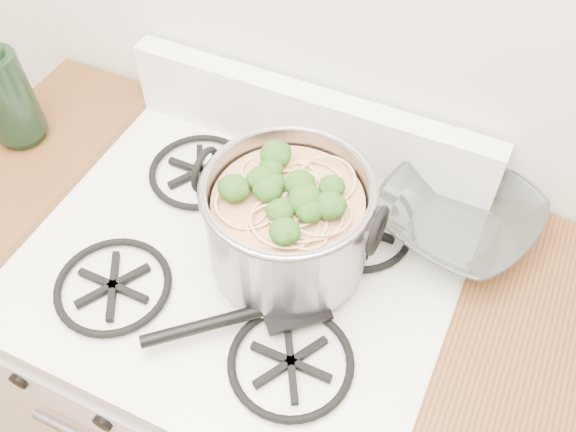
{
  "coord_description": "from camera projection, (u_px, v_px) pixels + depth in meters",
  "views": [
    {
      "loc": [
        0.36,
        0.69,
        1.85
      ],
      "look_at": [
        0.08,
        1.3,
        1.03
      ],
      "focal_mm": 40.0,
      "sensor_mm": 36.0,
      "label": 1
    }
  ],
  "objects": [
    {
      "name": "gas_range",
      "position": [
        251.0,
        374.0,
        1.52
      ],
      "size": [
        0.76,
        0.66,
        0.92
      ],
      "color": "white",
      "rests_on": "ground"
    },
    {
      "name": "counter_left",
      "position": [
        75.0,
        291.0,
        1.64
      ],
      "size": [
        0.25,
        0.65,
        0.92
      ],
      "color": "silver",
      "rests_on": "ground"
    },
    {
      "name": "stock_pot",
      "position": [
        288.0,
        223.0,
        1.07
      ],
      "size": [
        0.31,
        0.28,
        0.19
      ],
      "color": "gray",
      "rests_on": "gas_range"
    },
    {
      "name": "spatula",
      "position": [
        294.0,
        302.0,
        1.06
      ],
      "size": [
        0.42,
        0.42,
        0.02
      ],
      "primitive_type": null,
      "rotation": [
        0.0,
        0.0,
        -0.84
      ],
      "color": "black",
      "rests_on": "gas_range"
    },
    {
      "name": "glass_bowl",
      "position": [
        455.0,
        223.0,
        1.17
      ],
      "size": [
        0.14,
        0.14,
        0.03
      ],
      "primitive_type": "imported",
      "rotation": [
        0.0,
        0.0,
        -0.31
      ],
      "color": "white",
      "rests_on": "gas_range"
    },
    {
      "name": "bottle",
      "position": [
        1.0,
        83.0,
        1.22
      ],
      "size": [
        0.13,
        0.13,
        0.28
      ],
      "primitive_type": "imported",
      "rotation": [
        0.0,
        0.0,
        0.2
      ],
      "color": "black",
      "rests_on": "counter_left"
    }
  ]
}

